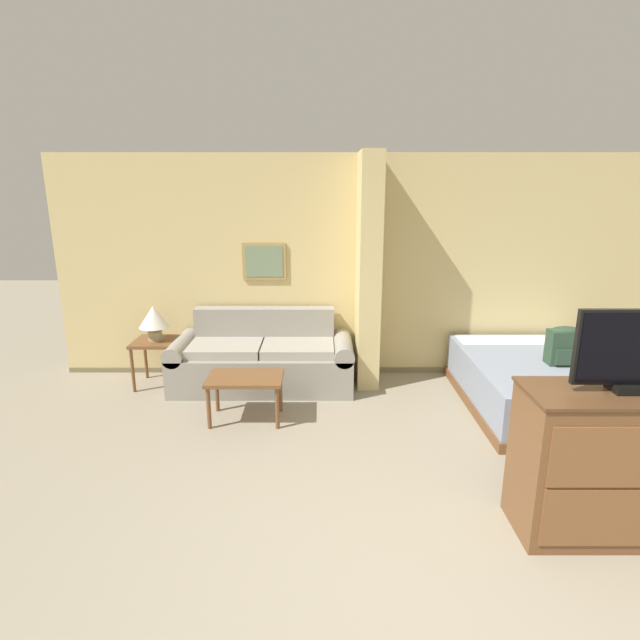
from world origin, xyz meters
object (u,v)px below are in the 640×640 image
backpack (566,345)px  couch (264,359)px  coffee_table (247,382)px  bed (540,383)px  tv_dresser (620,464)px  tv (639,352)px  table_lamp (155,318)px

backpack → couch: bearing=167.3°
coffee_table → bed: bearing=5.9°
couch → coffee_table: size_ratio=2.82×
couch → tv_dresser: size_ratio=1.61×
tv → backpack: (0.51, 1.85, -0.55)m
couch → tv: (2.57, -2.54, 0.94)m
coffee_table → tv: 3.23m
couch → bed: 2.98m
backpack → coffee_table: bearing=-176.4°
couch → table_lamp: size_ratio=5.12×
coffee_table → table_lamp: 1.51m
table_lamp → tv: tv is taller
bed → coffee_table: bearing=-174.1°
table_lamp → tv: 4.59m
tv → bed: size_ratio=0.39×
coffee_table → bed: 3.01m
tv_dresser → bed: bearing=79.9°
tv_dresser → tv: size_ratio=1.68×
bed → table_lamp: bearing=171.8°
couch → tv: tv is taller
bed → backpack: size_ratio=5.00×
tv_dresser → table_lamp: bearing=146.0°
coffee_table → couch: bearing=85.4°
tv_dresser → bed: 2.01m
couch → tv: bearing=-44.7°
coffee_table → table_lamp: bearing=141.7°
tv → backpack: size_ratio=1.95×
couch → backpack: (3.08, -0.70, 0.39)m
bed → tv_dresser: bearing=-100.1°
couch → bed: bearing=-11.3°
table_lamp → backpack: bearing=-9.3°
tv_dresser → tv: 0.76m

